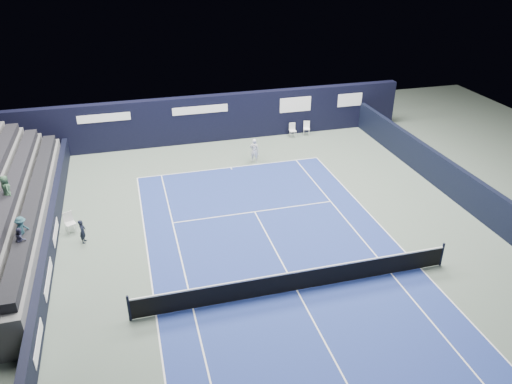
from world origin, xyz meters
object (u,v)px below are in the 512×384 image
folding_chair_back_b (307,127)px  tennis_player (254,150)px  line_judge_chair (69,221)px  folding_chair_back_a (292,127)px  tennis_net (297,280)px

folding_chair_back_b → tennis_player: size_ratio=0.64×
folding_chair_back_b → line_judge_chair: size_ratio=0.96×
folding_chair_back_a → tennis_net: size_ratio=0.08×
folding_chair_back_a → tennis_player: size_ratio=0.65×
folding_chair_back_b → line_judge_chair: line_judge_chair is taller
tennis_player → folding_chair_back_b: bearing=36.8°
tennis_net → tennis_player: bearing=82.7°
line_judge_chair → tennis_net: tennis_net is taller
folding_chair_back_a → tennis_player: 4.96m
folding_chair_back_a → folding_chair_back_b: size_ratio=1.02×
tennis_player → folding_chair_back_a: bearing=43.4°
folding_chair_back_a → line_judge_chair: line_judge_chair is taller
tennis_net → line_judge_chair: bearing=141.8°
line_judge_chair → tennis_player: size_ratio=0.67×
folding_chair_back_b → tennis_player: tennis_player is taller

